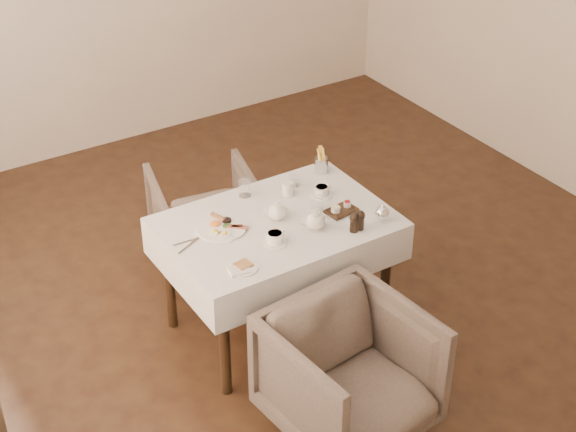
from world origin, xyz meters
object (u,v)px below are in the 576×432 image
(table, at_px, (277,238))
(teapot_centre, at_px, (277,211))
(armchair_near, at_px, (350,374))
(breakfast_plate, at_px, (221,227))
(armchair_far, at_px, (204,215))

(table, height_order, teapot_centre, teapot_centre)
(armchair_near, xyz_separation_m, breakfast_plate, (-0.19, 0.99, 0.42))
(armchair_far, height_order, breakfast_plate, breakfast_plate)
(table, relative_size, teapot_centre, 8.47)
(teapot_centre, bearing_deg, table, -111.84)
(breakfast_plate, relative_size, teapot_centre, 1.87)
(table, bearing_deg, teapot_centre, 49.50)
(table, distance_m, armchair_far, 0.97)
(breakfast_plate, height_order, teapot_centre, teapot_centre)
(breakfast_plate, bearing_deg, armchair_near, -70.13)
(table, xyz_separation_m, teapot_centre, (0.01, 0.01, 0.18))
(table, relative_size, breakfast_plate, 4.53)
(armchair_near, relative_size, armchair_far, 1.13)
(armchair_far, bearing_deg, teapot_centre, 104.52)
(armchair_far, bearing_deg, table, 103.81)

